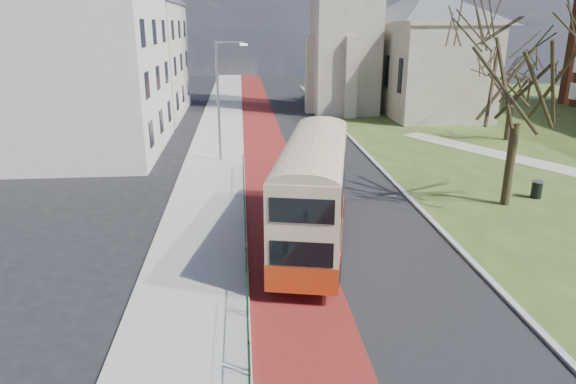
{
  "coord_description": "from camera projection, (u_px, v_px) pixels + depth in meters",
  "views": [
    {
      "loc": [
        -2.97,
        -16.85,
        9.19
      ],
      "look_at": [
        -0.99,
        4.87,
        2.0
      ],
      "focal_mm": 32.0,
      "sensor_mm": 36.0,
      "label": 1
    }
  ],
  "objects": [
    {
      "name": "road_carriageway",
      "position": [
        303.0,
        153.0,
        38.11
      ],
      "size": [
        9.0,
        120.0,
        0.01
      ],
      "primitive_type": "cube",
      "color": "black",
      "rests_on": "ground"
    },
    {
      "name": "bus_lane",
      "position": [
        267.0,
        154.0,
        37.88
      ],
      "size": [
        3.4,
        120.0,
        0.01
      ],
      "primitive_type": "cube",
      "color": "#591414",
      "rests_on": "ground"
    },
    {
      "name": "litter_bin",
      "position": [
        537.0,
        189.0,
        28.1
      ],
      "size": [
        0.72,
        0.72,
        0.97
      ],
      "rotation": [
        0.0,
        0.0,
        -0.2
      ],
      "color": "black",
      "rests_on": "grass_green"
    },
    {
      "name": "street_block_far",
      "position": [
        131.0,
        59.0,
        52.0
      ],
      "size": [
        10.3,
        16.3,
        11.5
      ],
      "color": "#B5AB99",
      "rests_on": "ground"
    },
    {
      "name": "streetlamp",
      "position": [
        220.0,
        96.0,
        34.28
      ],
      "size": [
        2.13,
        0.18,
        8.0
      ],
      "color": "gray",
      "rests_on": "pavement_west"
    },
    {
      "name": "winter_tree_near",
      "position": [
        525.0,
        55.0,
        24.87
      ],
      "size": [
        7.99,
        7.99,
        11.08
      ],
      "rotation": [
        0.0,
        0.0,
        0.06
      ],
      "color": "#322919",
      "rests_on": "grass_green"
    },
    {
      "name": "pedestrian_railing",
      "position": [
        245.0,
        231.0,
        22.43
      ],
      "size": [
        0.07,
        24.0,
        1.12
      ],
      "color": "#0D3B20",
      "rests_on": "ground"
    },
    {
      "name": "bus",
      "position": [
        314.0,
        188.0,
        21.73
      ],
      "size": [
        4.73,
        11.05,
        4.5
      ],
      "rotation": [
        0.0,
        0.0,
        -0.21
      ],
      "color": "#B73310",
      "rests_on": "ground"
    },
    {
      "name": "winter_tree_far",
      "position": [
        515.0,
        75.0,
        40.71
      ],
      "size": [
        6.64,
        6.64,
        7.58
      ],
      "rotation": [
        0.0,
        0.0,
        -0.36
      ],
      "color": "#332A19",
      "rests_on": "grass_green"
    },
    {
      "name": "pavement_west",
      "position": [
        215.0,
        154.0,
        37.54
      ],
      "size": [
        4.0,
        120.0,
        0.12
      ],
      "primitive_type": "cube",
      "color": "gray",
      "rests_on": "ground"
    },
    {
      "name": "kerb_east",
      "position": [
        358.0,
        145.0,
        40.38
      ],
      "size": [
        0.25,
        80.0,
        0.13
      ],
      "primitive_type": "cube",
      "color": "#999993",
      "rests_on": "ground"
    },
    {
      "name": "kerb_west",
      "position": [
        242.0,
        154.0,
        37.71
      ],
      "size": [
        0.25,
        120.0,
        0.13
      ],
      "primitive_type": "cube",
      "color": "#999993",
      "rests_on": "ground"
    },
    {
      "name": "ground",
      "position": [
        326.0,
        283.0,
        19.07
      ],
      "size": [
        160.0,
        160.0,
        0.0
      ],
      "primitive_type": "plane",
      "color": "black",
      "rests_on": "ground"
    },
    {
      "name": "street_block_near",
      "position": [
        85.0,
        63.0,
        36.63
      ],
      "size": [
        10.3,
        14.3,
        13.0
      ],
      "color": "beige",
      "rests_on": "ground"
    }
  ]
}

